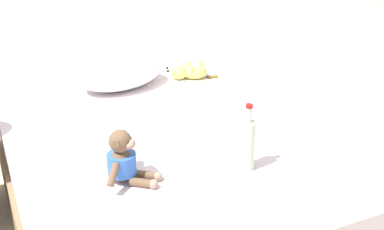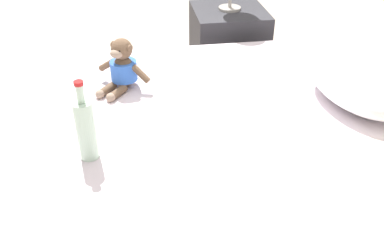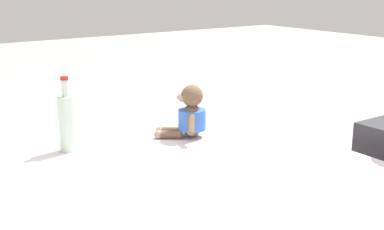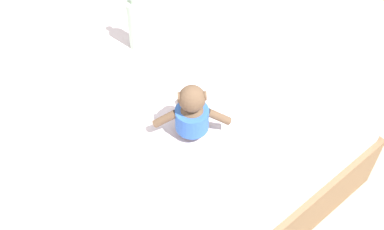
{
  "view_description": "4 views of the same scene",
  "coord_description": "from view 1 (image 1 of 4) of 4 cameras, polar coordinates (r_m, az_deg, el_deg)",
  "views": [
    {
      "loc": [
        -0.84,
        -2.1,
        1.64
      ],
      "look_at": [
        0.11,
        -0.03,
        0.55
      ],
      "focal_mm": 47.73,
      "sensor_mm": 36.0,
      "label": 1
    },
    {
      "loc": [
        1.43,
        -0.28,
        1.42
      ],
      "look_at": [
        0.06,
        -0.07,
        0.53
      ],
      "focal_mm": 39.72,
      "sensor_mm": 36.0,
      "label": 2
    },
    {
      "loc": [
        0.93,
        1.47,
        1.15
      ],
      "look_at": [
        -0.35,
        -0.33,
        0.56
      ],
      "focal_mm": 48.8,
      "sensor_mm": 36.0,
      "label": 3
    },
    {
      "loc": [
        -1.22,
        0.42,
        1.89
      ],
      "look_at": [
        -0.35,
        -0.33,
        0.56
      ],
      "focal_mm": 46.4,
      "sensor_mm": 36.0,
      "label": 4
    }
  ],
  "objects": [
    {
      "name": "glass_bottle",
      "position": [
        2.2,
        6.2,
        -3.25
      ],
      "size": [
        0.07,
        0.07,
        0.31
      ],
      "color": "#B2D1B7",
      "rests_on": "bed"
    },
    {
      "name": "plush_monkey",
      "position": [
        2.13,
        -7.61,
        -5.05
      ],
      "size": [
        0.25,
        0.26,
        0.24
      ],
      "color": "brown",
      "rests_on": "bed"
    },
    {
      "name": "ground_plane",
      "position": [
        2.8,
        -2.34,
        -10.37
      ],
      "size": [
        16.0,
        16.0,
        0.0
      ],
      "primitive_type": "plane",
      "color": "#B7A893"
    },
    {
      "name": "bed",
      "position": [
        2.67,
        -2.43,
        -6.38
      ],
      "size": [
        1.58,
        1.98,
        0.46
      ],
      "color": "#846647",
      "rests_on": "ground_plane"
    },
    {
      "name": "pillow",
      "position": [
        3.09,
        -8.04,
        4.6
      ],
      "size": [
        0.58,
        0.43,
        0.17
      ],
      "color": "white",
      "rests_on": "bed"
    },
    {
      "name": "plush_yellow_creature",
      "position": [
        3.2,
        -0.42,
        4.88
      ],
      "size": [
        0.32,
        0.17,
        0.1
      ],
      "color": "#EAE066",
      "rests_on": "bed"
    }
  ]
}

